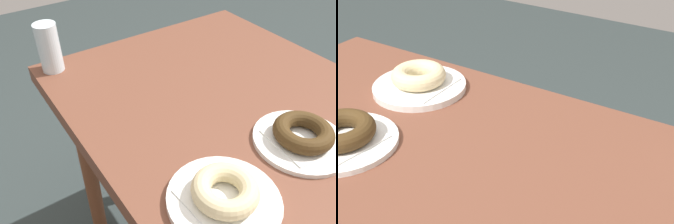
% 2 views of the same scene
% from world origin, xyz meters
% --- Properties ---
extents(table, '(1.03, 0.74, 0.77)m').
position_xyz_m(table, '(0.00, 0.00, 0.68)').
color(table, brown).
rests_on(table, ground_plane).
extents(plate_sugar_ring, '(0.20, 0.20, 0.01)m').
position_xyz_m(plate_sugar_ring, '(0.15, -0.22, 0.78)').
color(plate_sugar_ring, white).
rests_on(plate_sugar_ring, table).
extents(napkin_sugar_ring, '(0.14, 0.14, 0.00)m').
position_xyz_m(napkin_sugar_ring, '(0.15, -0.22, 0.79)').
color(napkin_sugar_ring, white).
rests_on(napkin_sugar_ring, plate_sugar_ring).
extents(donut_sugar_ring, '(0.12, 0.12, 0.04)m').
position_xyz_m(donut_sugar_ring, '(0.15, -0.22, 0.81)').
color(donut_sugar_ring, beige).
rests_on(donut_sugar_ring, napkin_sugar_ring).
extents(plate_chocolate_ring, '(0.20, 0.20, 0.01)m').
position_xyz_m(plate_chocolate_ring, '(0.13, 0.02, 0.78)').
color(plate_chocolate_ring, white).
rests_on(plate_chocolate_ring, table).
extents(napkin_chocolate_ring, '(0.14, 0.14, 0.00)m').
position_xyz_m(napkin_chocolate_ring, '(0.13, 0.02, 0.78)').
color(napkin_chocolate_ring, white).
rests_on(napkin_chocolate_ring, plate_chocolate_ring).
extents(donut_chocolate_ring, '(0.12, 0.12, 0.03)m').
position_xyz_m(donut_chocolate_ring, '(0.13, 0.02, 0.80)').
color(donut_chocolate_ring, '#422D15').
rests_on(donut_chocolate_ring, napkin_chocolate_ring).
extents(water_glass, '(0.06, 0.06, 0.14)m').
position_xyz_m(water_glass, '(-0.46, -0.31, 0.84)').
color(water_glass, silver).
rests_on(water_glass, table).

